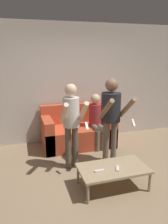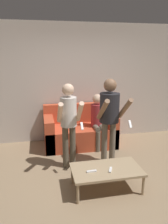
# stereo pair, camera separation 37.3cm
# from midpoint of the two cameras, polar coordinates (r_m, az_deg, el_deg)

# --- Properties ---
(ground_plane) EXTENTS (14.00, 14.00, 0.00)m
(ground_plane) POSITION_cam_midpoint_polar(r_m,az_deg,el_deg) (3.71, 6.74, -18.21)
(ground_plane) COLOR #937A5B
(wall_back) EXTENTS (6.40, 0.06, 2.70)m
(wall_back) POSITION_cam_midpoint_polar(r_m,az_deg,el_deg) (5.14, -0.04, 7.49)
(wall_back) COLOR beige
(wall_back) RESTS_ON ground_plane
(couch) EXTENTS (1.57, 0.84, 0.90)m
(couch) POSITION_cam_midpoint_polar(r_m,az_deg,el_deg) (4.96, 0.98, -5.18)
(couch) COLOR #C64C2D
(couch) RESTS_ON ground_plane
(person_standing_left) EXTENTS (0.41, 0.58, 1.54)m
(person_standing_left) POSITION_cam_midpoint_polar(r_m,az_deg,el_deg) (3.78, -1.21, -1.74)
(person_standing_left) COLOR brown
(person_standing_left) RESTS_ON ground_plane
(person_standing_right) EXTENTS (0.47, 0.71, 1.61)m
(person_standing_right) POSITION_cam_midpoint_polar(r_m,az_deg,el_deg) (3.96, 9.41, -0.10)
(person_standing_right) COLOR #6B6051
(person_standing_right) RESTS_ON ground_plane
(person_seated) EXTENTS (0.27, 0.51, 1.18)m
(person_seated) POSITION_cam_midpoint_polar(r_m,az_deg,el_deg) (4.77, 5.89, -1.85)
(person_seated) COLOR #6B6051
(person_seated) RESTS_ON ground_plane
(coffee_table) EXTENTS (1.06, 0.60, 0.34)m
(coffee_table) POSITION_cam_midpoint_polar(r_m,az_deg,el_deg) (3.46, 9.06, -14.90)
(coffee_table) COLOR tan
(coffee_table) RESTS_ON ground_plane
(remote_near) EXTENTS (0.10, 0.15, 0.02)m
(remote_near) POSITION_cam_midpoint_polar(r_m,az_deg,el_deg) (3.40, 10.16, -14.73)
(remote_near) COLOR white
(remote_near) RESTS_ON coffee_table
(remote_far) EXTENTS (0.15, 0.04, 0.02)m
(remote_far) POSITION_cam_midpoint_polar(r_m,az_deg,el_deg) (3.32, 5.32, -15.25)
(remote_far) COLOR white
(remote_far) RESTS_ON coffee_table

